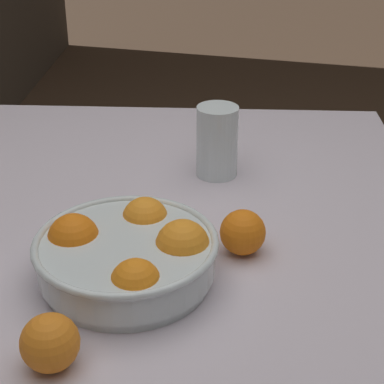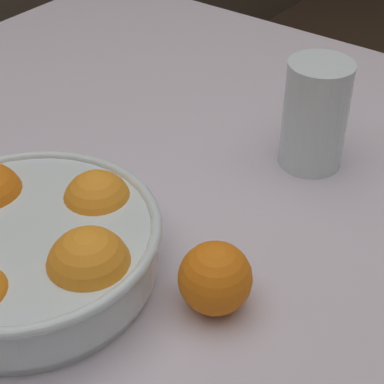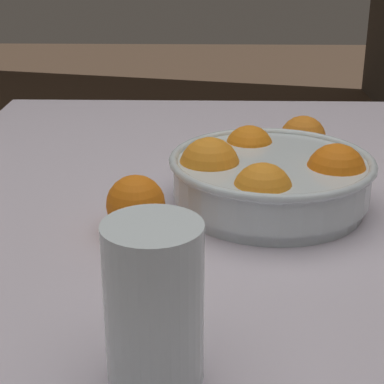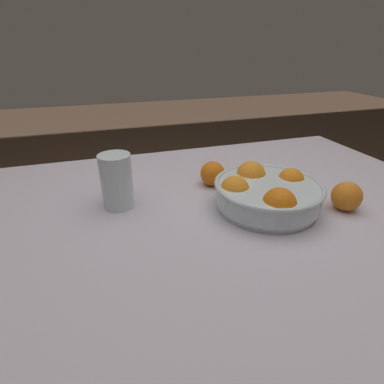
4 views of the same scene
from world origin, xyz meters
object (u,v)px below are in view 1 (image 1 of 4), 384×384
fruit_bowl (129,254)px  orange_loose_front (50,343)px  juice_glass (217,144)px  orange_loose_near_bowl (243,232)px

fruit_bowl → orange_loose_front: bearing=159.4°
fruit_bowl → orange_loose_front: 0.21m
orange_loose_front → juice_glass: bearing=-19.6°
fruit_bowl → juice_glass: (0.37, -0.13, 0.02)m
juice_glass → orange_loose_near_bowl: size_ratio=1.93×
orange_loose_near_bowl → orange_loose_front: size_ratio=0.99×
fruit_bowl → juice_glass: bearing=-19.1°
orange_loose_near_bowl → juice_glass: bearing=9.2°
orange_loose_near_bowl → fruit_bowl: bearing=115.3°
fruit_bowl → juice_glass: juice_glass is taller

